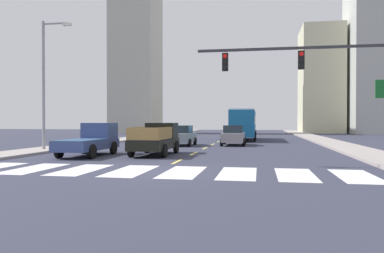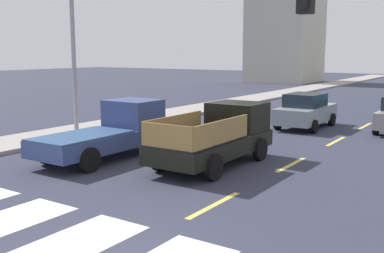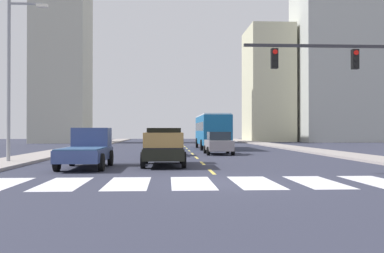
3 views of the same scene
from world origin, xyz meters
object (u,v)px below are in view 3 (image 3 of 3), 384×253
Objects in this scene: streetlight_left at (12,73)px; traffic_signal_gantry at (381,75)px; pickup_dark at (88,149)px; sedan_near_right at (162,144)px; city_bus at (212,129)px; sedan_far at (218,143)px; pickup_stakebed at (164,147)px.

traffic_signal_gantry is at bearing -19.77° from streetlight_left.
pickup_dark is 1.18× the size of sedan_near_right.
streetlight_left is (-12.90, -18.07, 3.02)m from city_bus.
pickup_dark is 6.70m from streetlight_left.
streetlight_left is (-17.61, 6.33, 0.78)m from traffic_signal_gantry.
pickup_dark is 0.59× the size of traffic_signal_gantry.
sedan_near_right is (-4.77, -10.59, -1.09)m from city_bus.
traffic_signal_gantry is 18.73m from streetlight_left.
pickup_dark is 13.75m from sedan_far.
sedan_near_right is 0.49× the size of streetlight_left.
sedan_near_right is at bearing 71.81° from pickup_dark.
sedan_near_right is 17.08m from traffic_signal_gantry.
city_bus is 2.45× the size of sedan_near_right.
city_bus reaches higher than pickup_stakebed.
sedan_far is 15.69m from streetlight_left.
sedan_far and sedan_near_right have the same top height.
traffic_signal_gantry is (9.26, -4.95, 3.25)m from pickup_stakebed.
city_bus is at bearing 86.49° from sedan_far.
pickup_dark is at bearing -30.08° from streetlight_left.
sedan_near_right is (-0.22, 8.86, -0.08)m from pickup_stakebed.
city_bus is at bearing 64.69° from sedan_near_right.
pickup_stakebed is 10.99m from traffic_signal_gantry.
pickup_stakebed is at bearing -105.40° from city_bus.
streetlight_left is at bearing -127.75° from city_bus.
streetlight_left is at bearing 171.25° from pickup_stakebed.
pickup_stakebed is 8.86m from sedan_near_right.
pickup_stakebed is at bearing 19.95° from pickup_dark.
pickup_dark is at bearing 164.28° from traffic_signal_gantry.
city_bus is 11.67m from sedan_near_right.
city_bus is at bearing 77.49° from pickup_stakebed.
sedan_far is 0.50× the size of traffic_signal_gantry.
pickup_dark is 1.18× the size of sedan_far.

